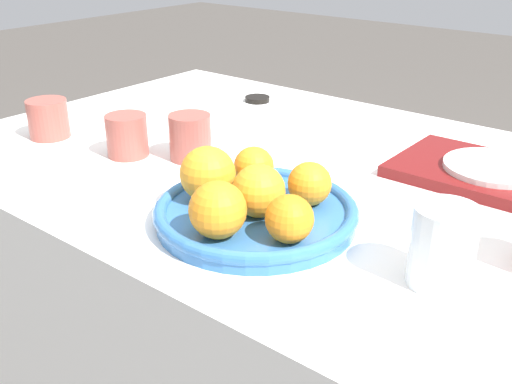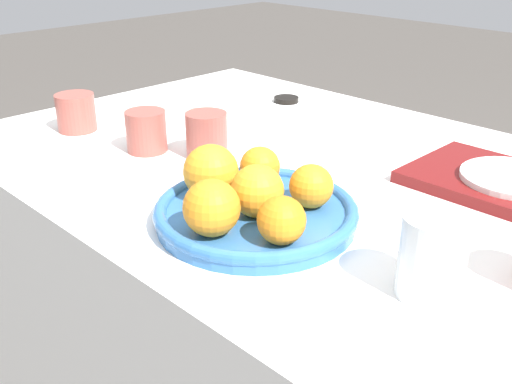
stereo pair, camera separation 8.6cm
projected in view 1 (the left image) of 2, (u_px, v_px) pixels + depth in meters
The scene contains 16 objects.
table at pixel (285, 326), 1.25m from camera, with size 1.32×0.87×0.73m.
fruit_platter at pixel (256, 213), 0.88m from camera, with size 0.30×0.30×0.03m.
orange_0 at pixel (208, 174), 0.89m from camera, with size 0.08×0.08×0.08m.
orange_1 at pixel (259, 191), 0.84m from camera, with size 0.08×0.08×0.08m.
orange_2 at pixel (254, 167), 0.94m from camera, with size 0.06×0.06×0.06m.
orange_3 at pixel (218, 210), 0.78m from camera, with size 0.08×0.08×0.08m.
orange_4 at pixel (310, 184), 0.88m from camera, with size 0.07×0.07×0.07m.
orange_5 at pixel (289, 219), 0.78m from camera, with size 0.06×0.06×0.06m.
water_glass at pixel (442, 246), 0.72m from camera, with size 0.08×0.08×0.10m.
serving_tray at pixel (493, 175), 1.02m from camera, with size 0.32×0.21×0.02m.
side_plate at pixel (494, 167), 1.01m from camera, with size 0.17×0.17×0.01m.
cup_0 at pixel (48, 119), 1.21m from camera, with size 0.08×0.08×0.08m.
cup_1 at pixel (127, 135), 1.12m from camera, with size 0.08×0.08×0.08m.
cup_2 at pixel (190, 137), 1.10m from camera, with size 0.08×0.08×0.08m.
napkin at pixel (196, 108), 1.41m from camera, with size 0.15×0.13×0.01m.
soy_dish at pixel (257, 99), 1.47m from camera, with size 0.06×0.06×0.01m.
Camera 1 is at (0.59, -0.83, 1.14)m, focal length 42.00 mm.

